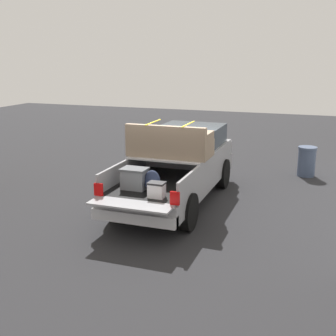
# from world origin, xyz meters

# --- Properties ---
(ground_plane) EXTENTS (40.00, 40.00, 0.00)m
(ground_plane) POSITION_xyz_m (0.00, 0.00, 0.00)
(ground_plane) COLOR #262628
(pickup_truck) EXTENTS (6.05, 2.07, 2.23)m
(pickup_truck) POSITION_xyz_m (0.37, 0.00, 0.99)
(pickup_truck) COLOR gray
(pickup_truck) RESTS_ON ground_plane
(trash_can) EXTENTS (0.60, 0.60, 0.98)m
(trash_can) POSITION_xyz_m (3.97, -3.19, 0.50)
(trash_can) COLOR #3F4C66
(trash_can) RESTS_ON ground_plane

